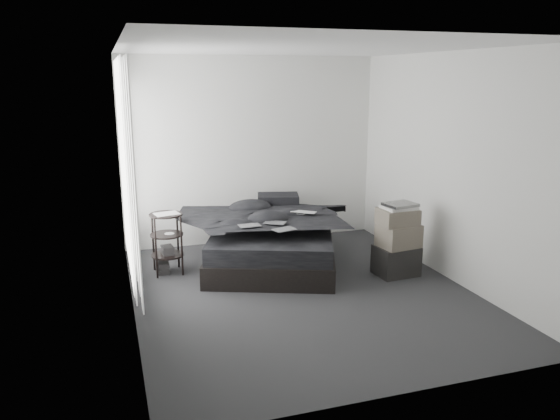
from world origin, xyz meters
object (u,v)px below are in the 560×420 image
object	(u,v)px
side_stand	(167,244)
box_lower	(396,260)
bed	(273,253)
laptop	(302,208)

from	to	relation	value
side_stand	box_lower	distance (m)	2.76
bed	laptop	bearing A→B (deg)	7.50
bed	laptop	distance (m)	0.69
laptop	box_lower	bearing A→B (deg)	0.02
side_stand	box_lower	world-z (taller)	side_stand
box_lower	laptop	bearing A→B (deg)	141.12
laptop	side_stand	bearing A→B (deg)	-146.35
laptop	side_stand	xyz separation A→B (m)	(-1.67, 0.15, -0.36)
bed	side_stand	bearing A→B (deg)	-162.08
side_stand	box_lower	size ratio (longest dim) A/B	1.52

